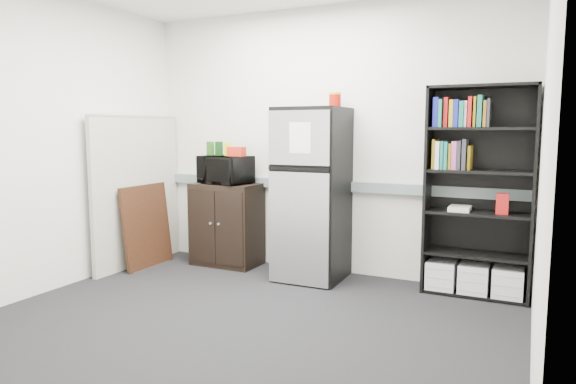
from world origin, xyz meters
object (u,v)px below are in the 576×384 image
Objects in this scene: bookshelf at (478,194)px; refrigerator at (312,194)px; microwave at (225,170)px; cabinet at (227,224)px; cubicle_partition at (137,191)px.

refrigerator is (-1.52, -0.14, -0.07)m from bookshelf.
microwave is 0.32× the size of refrigerator.
bookshelf is at bearing 1.44° from cabinet.
cubicle_partition is at bearing -171.94° from bookshelf.
refrigerator reaches higher than cubicle_partition.
cubicle_partition is 1.94m from refrigerator.
bookshelf is at bearing 12.87° from microwave.
refrigerator is at bearing 7.54° from microwave.
refrigerator is (1.91, 0.34, 0.03)m from cubicle_partition.
cabinet is at bearing 101.08° from microwave.
cubicle_partition is 1.82× the size of cabinet.
bookshelf is at bearing 8.06° from cubicle_partition.
cabinet is 1.11m from refrigerator.
bookshelf is 1.14× the size of cubicle_partition.
cabinet is (0.87, 0.42, -0.37)m from cubicle_partition.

